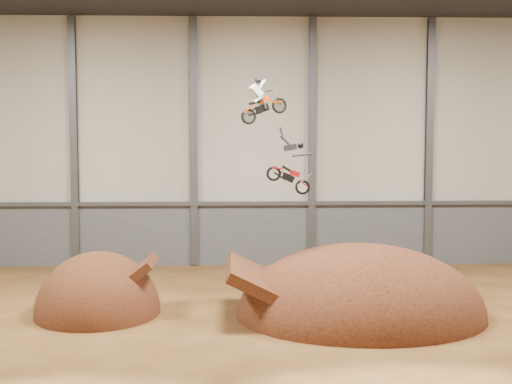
% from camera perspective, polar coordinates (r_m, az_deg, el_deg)
% --- Properties ---
extents(floor, '(40.00, 40.00, 0.00)m').
position_cam_1_polar(floor, '(26.45, 0.78, -11.85)').
color(floor, '#4B2D14').
rests_on(floor, ground).
extents(back_wall, '(40.00, 0.10, 14.00)m').
position_cam_1_polar(back_wall, '(40.33, -0.25, 4.00)').
color(back_wall, beige).
rests_on(back_wall, ground).
extents(lower_band_back, '(39.80, 0.18, 3.50)m').
position_cam_1_polar(lower_band_back, '(40.65, -0.24, -3.42)').
color(lower_band_back, '#53565B').
rests_on(lower_band_back, ground).
extents(steel_rail, '(39.80, 0.35, 0.20)m').
position_cam_1_polar(steel_rail, '(40.28, -0.23, -0.92)').
color(steel_rail, '#47494F').
rests_on(steel_rail, lower_band_back).
extents(steel_column_1, '(0.40, 0.36, 13.90)m').
position_cam_1_polar(steel_column_1, '(41.05, -14.36, 3.87)').
color(steel_column_1, '#47494F').
rests_on(steel_column_1, ground).
extents(steel_column_2, '(0.40, 0.36, 13.90)m').
position_cam_1_polar(steel_column_2, '(40.16, -5.01, 3.98)').
color(steel_column_2, '#47494F').
rests_on(steel_column_2, ground).
extents(steel_column_3, '(0.40, 0.36, 13.90)m').
position_cam_1_polar(steel_column_3, '(40.37, 4.51, 3.99)').
color(steel_column_3, '#47494F').
rests_on(steel_column_3, ground).
extents(steel_column_4, '(0.40, 0.36, 13.90)m').
position_cam_1_polar(steel_column_4, '(41.65, 13.68, 3.89)').
color(steel_column_4, '#47494F').
rests_on(steel_column_4, ground).
extents(takeoff_ramp, '(5.19, 5.99, 5.19)m').
position_cam_1_polar(takeoff_ramp, '(31.01, -12.51, -9.45)').
color(takeoff_ramp, '#38190E').
rests_on(takeoff_ramp, ground).
extents(landing_ramp, '(10.30, 9.11, 5.94)m').
position_cam_1_polar(landing_ramp, '(30.27, 8.34, -9.74)').
color(landing_ramp, '#38190E').
rests_on(landing_ramp, ground).
extents(fmx_rider_a, '(2.69, 1.51, 2.45)m').
position_cam_1_polar(fmx_rider_a, '(29.86, 0.84, 7.71)').
color(fmx_rider_a, '#CA3400').
extents(fmx_rider_b, '(3.21, 0.99, 2.99)m').
position_cam_1_polar(fmx_rider_b, '(28.83, 2.34, 2.52)').
color(fmx_rider_b, red).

